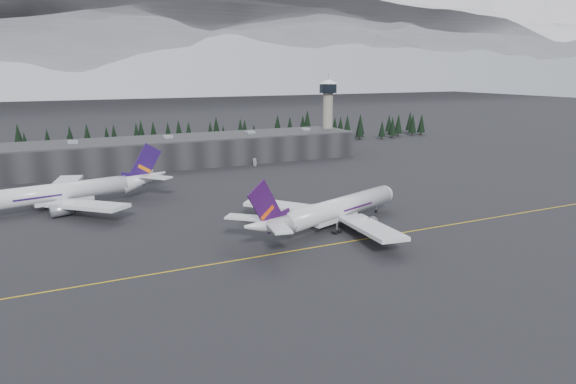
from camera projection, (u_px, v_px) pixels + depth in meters
name	position (u px, v px, depth m)	size (l,w,h in m)	color
ground	(322.00, 243.00, 129.80)	(1400.00, 1400.00, 0.00)	black
taxiline	(326.00, 245.00, 128.05)	(400.00, 0.40, 0.02)	gold
terminal	(190.00, 150.00, 237.94)	(160.00, 30.00, 12.60)	black
control_tower	(328.00, 108.00, 268.16)	(10.00, 10.00, 37.70)	gray
treeline	(172.00, 138.00, 270.11)	(360.00, 20.00, 15.00)	black
mountain_ridge	(72.00, 92.00, 1006.64)	(4400.00, 900.00, 420.00)	white
jet_main	(328.00, 212.00, 140.16)	(58.21, 52.15, 17.68)	silver
jet_parked	(72.00, 191.00, 162.58)	(62.54, 57.24, 18.54)	silver
gse_vehicle_a	(151.00, 180.00, 200.80)	(2.37, 5.15, 1.43)	silver
gse_vehicle_b	(255.00, 165.00, 232.74)	(1.54, 3.82, 1.30)	silver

